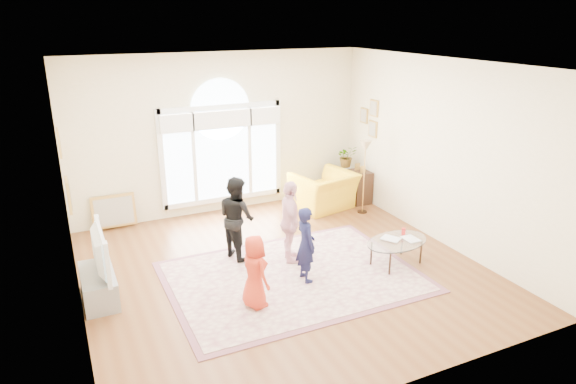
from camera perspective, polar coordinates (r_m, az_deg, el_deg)
name	(u,v)px	position (r m, az deg, el deg)	size (l,w,h in m)	color
ground	(284,270)	(8.28, -0.50, -8.64)	(6.00, 6.00, 0.00)	brown
room_shell	(224,137)	(10.24, -7.12, 6.04)	(6.00, 6.00, 6.00)	beige
area_rug	(293,277)	(8.06, 0.56, -9.38)	(3.60, 2.60, 0.02)	beige
rug_border	(293,277)	(8.07, 0.56, -9.40)	(3.80, 2.80, 0.01)	#7B4752
tv_console	(99,286)	(7.87, -20.29, -9.78)	(0.45, 1.00, 0.42)	gray
television	(95,252)	(7.64, -20.70, -6.21)	(0.18, 1.15, 0.66)	black
coffee_table	(397,242)	(8.47, 12.02, -5.43)	(1.24, 0.91, 0.54)	silver
armchair	(324,191)	(10.70, 4.01, 0.12)	(1.18, 1.03, 0.77)	yellow
side_cabinet	(359,187)	(11.15, 7.89, 0.58)	(0.40, 0.50, 0.70)	black
floor_lamp	(365,152)	(10.31, 8.57, 4.43)	(0.32, 0.32, 1.51)	black
plant_pedestal	(346,182)	(11.44, 6.42, 1.14)	(0.20, 0.20, 0.70)	white
potted_plant	(347,156)	(11.28, 6.53, 3.97)	(0.42, 0.37, 0.47)	#33722D
leaning_picture	(116,228)	(10.35, -18.59, -3.82)	(0.80, 0.05, 0.62)	tan
child_red	(255,272)	(7.08, -3.72, -8.82)	(0.51, 0.33, 1.05)	red
child_navy	(306,244)	(7.71, 1.99, -5.82)	(0.43, 0.28, 1.17)	#14173A
child_black	(237,217)	(8.47, -5.73, -2.81)	(0.67, 0.52, 1.38)	black
child_pink	(290,222)	(8.25, 0.24, -3.36)	(0.80, 0.33, 1.37)	#EDAEB8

